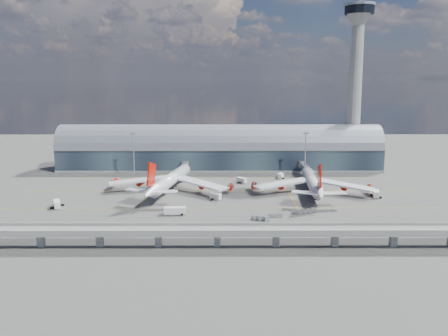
{
  "coord_description": "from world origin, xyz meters",
  "views": [
    {
      "loc": [
        1.86,
        -195.38,
        56.12
      ],
      "look_at": [
        2.49,
        10.0,
        14.0
      ],
      "focal_mm": 35.0,
      "sensor_mm": 36.0,
      "label": 1
    }
  ],
  "objects_px": {
    "airliner_left": "(170,180)",
    "service_truck_1": "(216,197)",
    "service_truck_0": "(57,204)",
    "service_truck_2": "(175,211)",
    "control_tower": "(355,86)",
    "cargo_train_2": "(306,211)",
    "cargo_train_0": "(275,215)",
    "service_truck_5": "(242,180)",
    "service_truck_4": "(281,176)",
    "floodlight_mast_left": "(134,153)",
    "airliner_right": "(312,183)",
    "floodlight_mast_right": "(305,153)",
    "cargo_train_1": "(261,218)",
    "service_truck_3": "(376,194)"
  },
  "relations": [
    {
      "from": "control_tower",
      "to": "service_truck_0",
      "type": "bearing_deg",
      "value": -149.59
    },
    {
      "from": "airliner_left",
      "to": "airliner_right",
      "type": "distance_m",
      "value": 71.43
    },
    {
      "from": "service_truck_1",
      "to": "cargo_train_0",
      "type": "distance_m",
      "value": 36.5
    },
    {
      "from": "floodlight_mast_left",
      "to": "service_truck_3",
      "type": "bearing_deg",
      "value": -20.51
    },
    {
      "from": "floodlight_mast_left",
      "to": "service_truck_0",
      "type": "xyz_separation_m",
      "value": [
        -21.7,
        -63.97,
        -12.03
      ]
    },
    {
      "from": "airliner_left",
      "to": "service_truck_1",
      "type": "distance_m",
      "value": 28.1
    },
    {
      "from": "control_tower",
      "to": "cargo_train_2",
      "type": "xyz_separation_m",
      "value": [
        -47.58,
        -100.66,
        -50.76
      ]
    },
    {
      "from": "airliner_left",
      "to": "service_truck_3",
      "type": "xyz_separation_m",
      "value": [
        100.82,
        -10.59,
        -4.26
      ]
    },
    {
      "from": "service_truck_1",
      "to": "cargo_train_2",
      "type": "relative_size",
      "value": 0.57
    },
    {
      "from": "cargo_train_1",
      "to": "cargo_train_2",
      "type": "distance_m",
      "value": 22.33
    },
    {
      "from": "service_truck_1",
      "to": "cargo_train_0",
      "type": "bearing_deg",
      "value": -102.38
    },
    {
      "from": "service_truck_4",
      "to": "cargo_train_0",
      "type": "relative_size",
      "value": 0.83
    },
    {
      "from": "cargo_train_1",
      "to": "service_truck_0",
      "type": "bearing_deg",
      "value": 61.13
    },
    {
      "from": "service_truck_0",
      "to": "service_truck_2",
      "type": "height_order",
      "value": "service_truck_2"
    },
    {
      "from": "floodlight_mast_left",
      "to": "service_truck_2",
      "type": "xyz_separation_m",
      "value": [
        31.8,
        -74.6,
        -11.91
      ]
    },
    {
      "from": "airliner_right",
      "to": "cargo_train_1",
      "type": "xyz_separation_m",
      "value": [
        -29.21,
        -42.03,
        -4.37
      ]
    },
    {
      "from": "service_truck_2",
      "to": "service_truck_3",
      "type": "distance_m",
      "value": 98.02
    },
    {
      "from": "service_truck_2",
      "to": "control_tower",
      "type": "bearing_deg",
      "value": -48.67
    },
    {
      "from": "cargo_train_0",
      "to": "airliner_left",
      "type": "bearing_deg",
      "value": 51.18
    },
    {
      "from": "control_tower",
      "to": "cargo_train_0",
      "type": "xyz_separation_m",
      "value": [
        -61.38,
        -105.85,
        -50.88
      ]
    },
    {
      "from": "service_truck_0",
      "to": "cargo_train_2",
      "type": "height_order",
      "value": "service_truck_0"
    },
    {
      "from": "control_tower",
      "to": "cargo_train_1",
      "type": "height_order",
      "value": "control_tower"
    },
    {
      "from": "service_truck_4",
      "to": "service_truck_3",
      "type": "bearing_deg",
      "value": -21.01
    },
    {
      "from": "service_truck_0",
      "to": "airliner_right",
      "type": "bearing_deg",
      "value": -12.02
    },
    {
      "from": "service_truck_1",
      "to": "floodlight_mast_right",
      "type": "bearing_deg",
      "value": -10.96
    },
    {
      "from": "airliner_right",
      "to": "service_truck_3",
      "type": "distance_m",
      "value": 30.52
    },
    {
      "from": "service_truck_0",
      "to": "cargo_train_1",
      "type": "height_order",
      "value": "service_truck_0"
    },
    {
      "from": "airliner_left",
      "to": "service_truck_1",
      "type": "xyz_separation_m",
      "value": [
        23.43,
        -14.88,
        -4.36
      ]
    },
    {
      "from": "airliner_left",
      "to": "airliner_right",
      "type": "bearing_deg",
      "value": 8.48
    },
    {
      "from": "service_truck_2",
      "to": "cargo_train_0",
      "type": "xyz_separation_m",
      "value": [
        41.82,
        -3.26,
        -0.97
      ]
    },
    {
      "from": "floodlight_mast_left",
      "to": "airliner_right",
      "type": "distance_m",
      "value": 104.74
    },
    {
      "from": "airliner_left",
      "to": "cargo_train_2",
      "type": "height_order",
      "value": "airliner_left"
    },
    {
      "from": "airliner_right",
      "to": "service_truck_3",
      "type": "xyz_separation_m",
      "value": [
        29.48,
        -7.01,
        -3.58
      ]
    },
    {
      "from": "floodlight_mast_left",
      "to": "cargo_train_2",
      "type": "distance_m",
      "value": 114.39
    },
    {
      "from": "service_truck_2",
      "to": "cargo_train_2",
      "type": "distance_m",
      "value": 55.66
    },
    {
      "from": "airliner_left",
      "to": "service_truck_4",
      "type": "distance_m",
      "value": 67.32
    },
    {
      "from": "service_truck_5",
      "to": "airliner_left",
      "type": "bearing_deg",
      "value": 165.45
    },
    {
      "from": "service_truck_2",
      "to": "service_truck_3",
      "type": "bearing_deg",
      "value": -77.21
    },
    {
      "from": "floodlight_mast_left",
      "to": "floodlight_mast_right",
      "type": "height_order",
      "value": "same"
    },
    {
      "from": "floodlight_mast_left",
      "to": "service_truck_2",
      "type": "relative_size",
      "value": 2.77
    },
    {
      "from": "service_truck_1",
      "to": "cargo_train_0",
      "type": "relative_size",
      "value": 0.88
    },
    {
      "from": "service_truck_5",
      "to": "service_truck_0",
      "type": "bearing_deg",
      "value": 167.21
    },
    {
      "from": "service_truck_0",
      "to": "cargo_train_1",
      "type": "distance_m",
      "value": 90.73
    },
    {
      "from": "service_truck_5",
      "to": "service_truck_4",
      "type": "bearing_deg",
      "value": -16.28
    },
    {
      "from": "service_truck_3",
      "to": "service_truck_5",
      "type": "height_order",
      "value": "service_truck_3"
    },
    {
      "from": "control_tower",
      "to": "service_truck_2",
      "type": "xyz_separation_m",
      "value": [
        -103.2,
        -102.6,
        -49.91
      ]
    },
    {
      "from": "service_truck_0",
      "to": "cargo_train_2",
      "type": "xyz_separation_m",
      "value": [
        109.13,
        -8.69,
        -0.73
      ]
    },
    {
      "from": "service_truck_2",
      "to": "service_truck_5",
      "type": "height_order",
      "value": "service_truck_2"
    },
    {
      "from": "floodlight_mast_right",
      "to": "cargo_train_1",
      "type": "relative_size",
      "value": 3.39
    },
    {
      "from": "airliner_right",
      "to": "cargo_train_1",
      "type": "height_order",
      "value": "airliner_right"
    }
  ]
}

